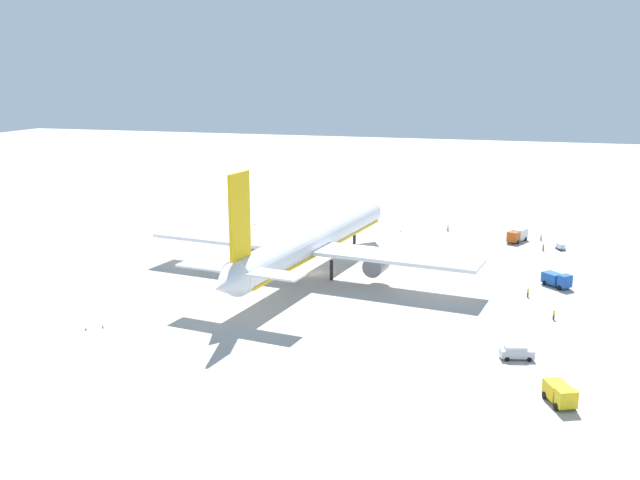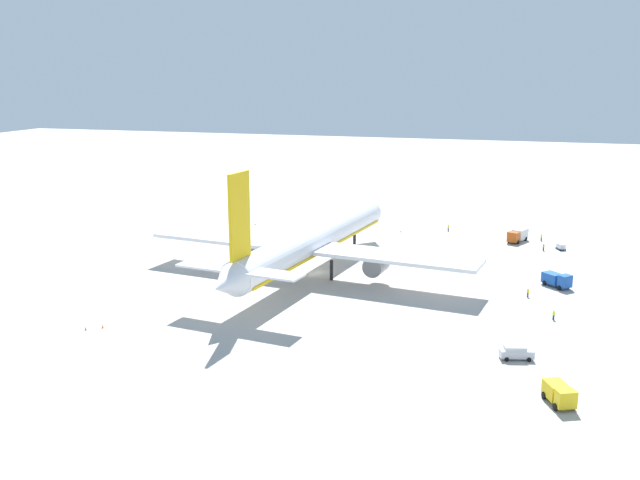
{
  "view_description": "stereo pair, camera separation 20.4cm",
  "coord_description": "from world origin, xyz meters",
  "px_view_note": "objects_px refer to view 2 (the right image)",
  "views": [
    {
      "loc": [
        -132.8,
        -40.86,
        40.23
      ],
      "look_at": [
        -2.86,
        -1.96,
        7.75
      ],
      "focal_mm": 39.78,
      "sensor_mm": 36.0,
      "label": 1
    },
    {
      "loc": [
        -132.74,
        -41.06,
        40.23
      ],
      "look_at": [
        -2.86,
        -1.96,
        7.75
      ],
      "focal_mm": 39.78,
      "sensor_mm": 36.0,
      "label": 2
    }
  ],
  "objects_px": {
    "ground_worker_4": "(448,227)",
    "traffic_cone_2": "(255,224)",
    "service_truck_1": "(518,235)",
    "ground_worker_3": "(528,293)",
    "airliner": "(312,242)",
    "traffic_cone_3": "(401,231)",
    "service_truck_2": "(557,279)",
    "traffic_cone_1": "(103,326)",
    "ground_worker_1": "(541,238)",
    "baggage_cart_0": "(561,247)",
    "traffic_cone_0": "(86,329)",
    "service_van": "(516,352)",
    "ground_worker_2": "(544,247)",
    "service_truck_0": "(559,393)",
    "ground_worker_0": "(554,315)"
  },
  "relations": [
    {
      "from": "service_truck_2",
      "to": "traffic_cone_0",
      "type": "bearing_deg",
      "value": 122.47
    },
    {
      "from": "service_truck_1",
      "to": "ground_worker_0",
      "type": "relative_size",
      "value": 4.37
    },
    {
      "from": "service_truck_1",
      "to": "traffic_cone_2",
      "type": "height_order",
      "value": "service_truck_1"
    },
    {
      "from": "ground_worker_3",
      "to": "traffic_cone_1",
      "type": "distance_m",
      "value": 74.65
    },
    {
      "from": "ground_worker_0",
      "to": "ground_worker_1",
      "type": "bearing_deg",
      "value": 1.75
    },
    {
      "from": "ground_worker_4",
      "to": "traffic_cone_3",
      "type": "distance_m",
      "value": 12.48
    },
    {
      "from": "baggage_cart_0",
      "to": "traffic_cone_0",
      "type": "xyz_separation_m",
      "value": [
        -76.61,
        73.99,
        -0.47
      ]
    },
    {
      "from": "service_truck_2",
      "to": "ground_worker_4",
      "type": "bearing_deg",
      "value": 30.79
    },
    {
      "from": "service_van",
      "to": "ground_worker_3",
      "type": "relative_size",
      "value": 3.07
    },
    {
      "from": "service_van",
      "to": "ground_worker_2",
      "type": "distance_m",
      "value": 66.99
    },
    {
      "from": "ground_worker_2",
      "to": "ground_worker_3",
      "type": "distance_m",
      "value": 36.71
    },
    {
      "from": "service_truck_0",
      "to": "service_van",
      "type": "distance_m",
      "value": 14.14
    },
    {
      "from": "airliner",
      "to": "baggage_cart_0",
      "type": "xyz_separation_m",
      "value": [
        36.27,
        -48.78,
        -6.17
      ]
    },
    {
      "from": "service_truck_2",
      "to": "traffic_cone_3",
      "type": "distance_m",
      "value": 52.98
    },
    {
      "from": "ground_worker_2",
      "to": "traffic_cone_2",
      "type": "height_order",
      "value": "ground_worker_2"
    },
    {
      "from": "traffic_cone_0",
      "to": "service_truck_1",
      "type": "bearing_deg",
      "value": -38.06
    },
    {
      "from": "ground_worker_2",
      "to": "ground_worker_4",
      "type": "height_order",
      "value": "ground_worker_4"
    },
    {
      "from": "service_truck_1",
      "to": "service_van",
      "type": "distance_m",
      "value": 74.26
    },
    {
      "from": "baggage_cart_0",
      "to": "traffic_cone_3",
      "type": "xyz_separation_m",
      "value": [
        7.34,
        38.64,
        -0.47
      ]
    },
    {
      "from": "service_truck_1",
      "to": "service_van",
      "type": "bearing_deg",
      "value": -178.61
    },
    {
      "from": "service_van",
      "to": "ground_worker_3",
      "type": "bearing_deg",
      "value": -2.25
    },
    {
      "from": "ground_worker_4",
      "to": "traffic_cone_2",
      "type": "bearing_deg",
      "value": 98.78
    },
    {
      "from": "ground_worker_0",
      "to": "ground_worker_2",
      "type": "bearing_deg",
      "value": 1.58
    },
    {
      "from": "ground_worker_0",
      "to": "ground_worker_4",
      "type": "relative_size",
      "value": 0.93
    },
    {
      "from": "ground_worker_1",
      "to": "traffic_cone_0",
      "type": "bearing_deg",
      "value": 140.52
    },
    {
      "from": "traffic_cone_2",
      "to": "traffic_cone_3",
      "type": "relative_size",
      "value": 1.0
    },
    {
      "from": "service_truck_1",
      "to": "traffic_cone_1",
      "type": "height_order",
      "value": "service_truck_1"
    },
    {
      "from": "airliner",
      "to": "traffic_cone_1",
      "type": "bearing_deg",
      "value": 149.1
    },
    {
      "from": "baggage_cart_0",
      "to": "ground_worker_2",
      "type": "distance_m",
      "value": 4.34
    },
    {
      "from": "service_truck_1",
      "to": "traffic_cone_1",
      "type": "distance_m",
      "value": 101.63
    },
    {
      "from": "baggage_cart_0",
      "to": "traffic_cone_2",
      "type": "xyz_separation_m",
      "value": [
        4.64,
        77.62,
        -0.47
      ]
    },
    {
      "from": "ground_worker_2",
      "to": "traffic_cone_2",
      "type": "distance_m",
      "value": 74.06
    },
    {
      "from": "service_truck_0",
      "to": "service_truck_1",
      "type": "xyz_separation_m",
      "value": [
        87.26,
        7.28,
        0.21
      ]
    },
    {
      "from": "service_truck_1",
      "to": "ground_worker_3",
      "type": "bearing_deg",
      "value": -176.11
    },
    {
      "from": "baggage_cart_0",
      "to": "traffic_cone_3",
      "type": "bearing_deg",
      "value": 79.25
    },
    {
      "from": "ground_worker_1",
      "to": "traffic_cone_1",
      "type": "xyz_separation_m",
      "value": [
        -82.99,
        67.66,
        -0.54
      ]
    },
    {
      "from": "airliner",
      "to": "ground_worker_4",
      "type": "height_order",
      "value": "airliner"
    },
    {
      "from": "service_truck_2",
      "to": "ground_worker_3",
      "type": "distance_m",
      "value": 9.55
    },
    {
      "from": "airliner",
      "to": "traffic_cone_2",
      "type": "xyz_separation_m",
      "value": [
        40.91,
        28.84,
        -6.65
      ]
    },
    {
      "from": "ground_worker_3",
      "to": "ground_worker_0",
      "type": "bearing_deg",
      "value": -159.47
    },
    {
      "from": "ground_worker_0",
      "to": "traffic_cone_3",
      "type": "distance_m",
      "value": 67.76
    },
    {
      "from": "service_truck_2",
      "to": "ground_worker_0",
      "type": "bearing_deg",
      "value": 177.39
    },
    {
      "from": "ground_worker_3",
      "to": "airliner",
      "type": "bearing_deg",
      "value": 86.85
    },
    {
      "from": "service_truck_0",
      "to": "ground_worker_1",
      "type": "xyz_separation_m",
      "value": [
        89.86,
        1.79,
        -0.62
      ]
    },
    {
      "from": "service_truck_1",
      "to": "ground_worker_0",
      "type": "xyz_separation_m",
      "value": [
        -55.38,
        -7.26,
        -0.8
      ]
    },
    {
      "from": "ground_worker_3",
      "to": "traffic_cone_0",
      "type": "xyz_separation_m",
      "value": [
        -38.03,
        67.18,
        -0.56
      ]
    },
    {
      "from": "ground_worker_1",
      "to": "traffic_cone_2",
      "type": "xyz_separation_m",
      "value": [
        -3.35,
        73.32,
        -0.54
      ]
    },
    {
      "from": "ground_worker_4",
      "to": "traffic_cone_1",
      "type": "xyz_separation_m",
      "value": [
        -87.42,
        44.7,
        -0.63
      ]
    },
    {
      "from": "ground_worker_3",
      "to": "traffic_cone_3",
      "type": "xyz_separation_m",
      "value": [
        45.92,
        31.83,
        -0.56
      ]
    },
    {
      "from": "baggage_cart_0",
      "to": "ground_worker_3",
      "type": "bearing_deg",
      "value": 170.0
    }
  ]
}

